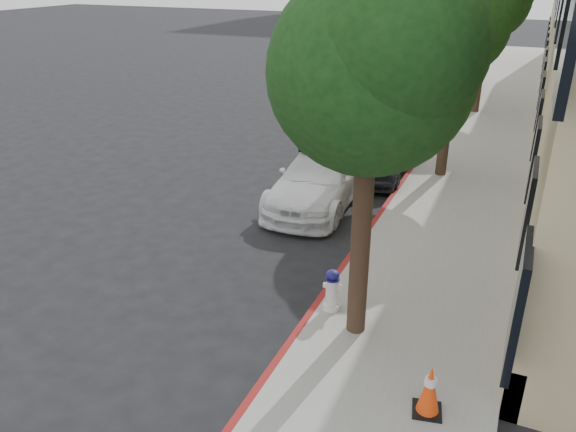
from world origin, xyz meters
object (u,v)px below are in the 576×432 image
(parked_car_far, at_px, (442,76))
(police_car, at_px, (321,178))
(parked_car_mid, at_px, (379,153))
(fire_hydrant, at_px, (332,290))
(traffic_cone, at_px, (430,390))

(parked_car_far, bearing_deg, police_car, -98.48)
(police_car, bearing_deg, parked_car_far, 85.56)
(parked_car_mid, xyz_separation_m, parked_car_far, (-0.27, 12.11, 0.14))
(police_car, distance_m, fire_hydrant, 5.07)
(parked_car_mid, height_order, fire_hydrant, parked_car_mid)
(police_car, height_order, traffic_cone, police_car)
(traffic_cone, bearing_deg, parked_car_far, 99.10)
(fire_hydrant, bearing_deg, police_car, 102.86)
(fire_hydrant, xyz_separation_m, traffic_cone, (1.97, -1.79, -0.01))
(police_car, relative_size, traffic_cone, 6.32)
(parked_car_far, xyz_separation_m, traffic_cone, (3.39, -21.16, -0.26))
(parked_car_far, bearing_deg, traffic_cone, -87.29)
(parked_car_mid, xyz_separation_m, traffic_cone, (3.12, -9.05, -0.12))
(police_car, xyz_separation_m, fire_hydrant, (1.96, -4.68, -0.15))
(fire_hydrant, bearing_deg, parked_car_far, 84.34)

